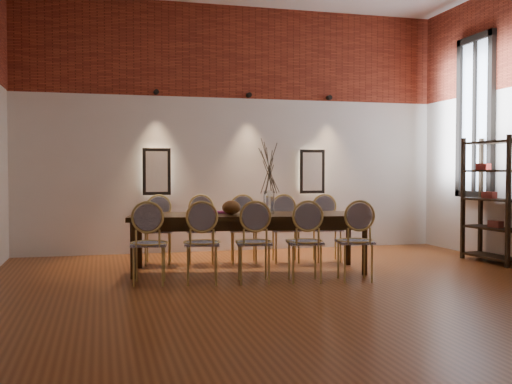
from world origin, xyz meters
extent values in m
cube|color=brown|center=(0.00, 0.00, -0.01)|extent=(7.00, 7.00, 0.02)
cube|color=silver|center=(0.00, 3.55, 2.00)|extent=(7.00, 0.10, 4.00)
cube|color=maroon|center=(0.00, 3.48, 3.25)|extent=(7.00, 0.02, 1.50)
cube|color=#FFEAC6|center=(-1.30, 3.45, 1.30)|extent=(0.36, 0.06, 0.66)
cube|color=#FFEAC6|center=(1.30, 3.45, 1.30)|extent=(0.36, 0.06, 0.66)
cylinder|color=black|center=(-1.30, 3.42, 2.55)|extent=(0.08, 0.10, 0.08)
cylinder|color=black|center=(0.20, 3.42, 2.55)|extent=(0.08, 0.10, 0.08)
cylinder|color=black|center=(1.60, 3.42, 2.55)|extent=(0.08, 0.10, 0.08)
cube|color=silver|center=(3.46, 2.00, 2.15)|extent=(0.02, 0.78, 2.38)
cube|color=black|center=(3.44, 2.00, 2.15)|extent=(0.08, 0.90, 2.50)
cube|color=black|center=(3.44, 2.00, 2.15)|extent=(0.06, 0.06, 2.40)
cube|color=#311C0A|center=(-0.30, 1.42, 0.38)|extent=(3.15, 1.44, 0.75)
cylinder|color=silver|center=(-0.04, 1.38, 0.90)|extent=(0.14, 0.14, 0.30)
ellipsoid|color=brown|center=(-0.53, 1.41, 0.84)|extent=(0.24, 0.24, 0.18)
cube|color=#8E286A|center=(-0.59, 1.67, 0.77)|extent=(0.29, 0.22, 0.03)
camera|label=1|loc=(-2.16, -6.10, 1.31)|focal=42.00mm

